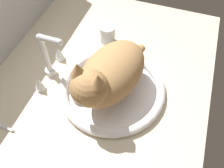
% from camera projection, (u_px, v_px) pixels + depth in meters
% --- Properties ---
extents(countertop, '(1.06, 0.77, 0.03)m').
position_uv_depth(countertop, '(99.00, 86.00, 0.86)').
color(countertop, beige).
rests_on(countertop, ground).
extents(sink_basin, '(0.37, 0.37, 0.03)m').
position_uv_depth(sink_basin, '(112.00, 88.00, 0.82)').
color(sink_basin, white).
rests_on(sink_basin, countertop).
extents(faucet, '(0.19, 0.10, 0.19)m').
position_uv_depth(faucet, '(49.00, 61.00, 0.82)').
color(faucet, silver).
rests_on(faucet, countertop).
extents(cat, '(0.37, 0.24, 0.20)m').
position_uv_depth(cat, '(108.00, 76.00, 0.73)').
color(cat, tan).
rests_on(cat, sink_basin).
extents(metal_jar, '(0.06, 0.06, 0.07)m').
position_uv_depth(metal_jar, '(108.00, 34.00, 0.95)').
color(metal_jar, '#B2B5BA').
rests_on(metal_jar, countertop).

